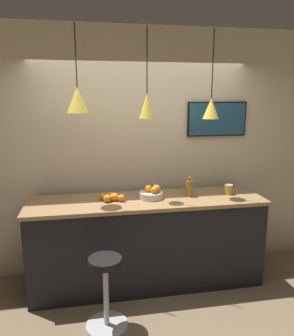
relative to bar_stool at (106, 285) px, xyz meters
The scene contains 12 objects.
ground_plane 0.66m from the bar_stool, ahead, with size 14.00×14.00×0.00m, color #756047.
back_wall 1.61m from the bar_stool, 65.79° to the left, with size 8.00×0.06×2.90m.
service_counter 0.85m from the bar_stool, 52.87° to the left, with size 2.59×0.70×1.01m.
bar_stool is the anchor object (origin of this frame).
fruit_bowl 1.09m from the bar_stool, 50.53° to the left, with size 0.26×0.26×0.16m.
orange_pile 0.93m from the bar_stool, 79.97° to the left, with size 0.28×0.19×0.09m.
juice_bottle 1.39m from the bar_stool, 34.59° to the left, with size 0.08×0.08×0.22m.
spread_jar 1.74m from the bar_stool, 25.07° to the left, with size 0.10×0.10×0.12m.
pendant_lamp_left 1.80m from the bar_stool, 106.15° to the left, with size 0.22×0.22×0.85m.
pendant_lamp_middle 1.81m from the bar_stool, 52.88° to the left, with size 0.16×0.16×0.91m.
pendant_lamp_right 2.09m from the bar_stool, 29.01° to the left, with size 0.18×0.18×0.93m.
mounted_tv 2.30m from the bar_stool, 36.58° to the left, with size 0.74×0.04×0.41m.
Camera 1 is at (-0.62, -2.75, 2.11)m, focal length 35.00 mm.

